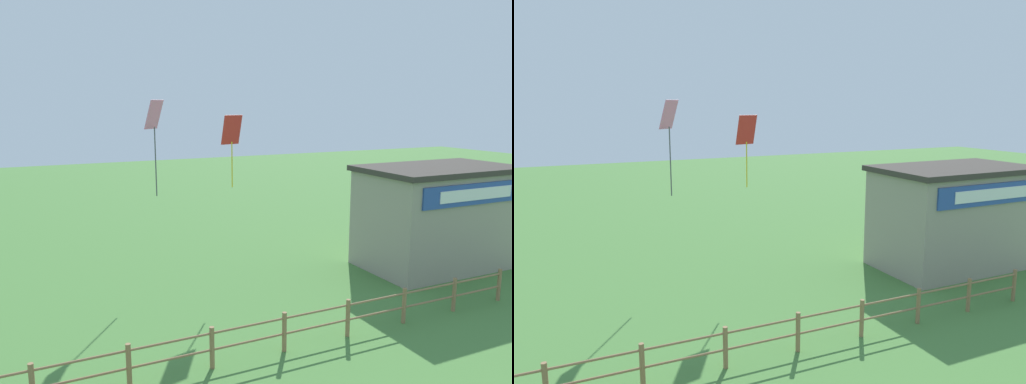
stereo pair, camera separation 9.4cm
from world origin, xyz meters
TOP-DOWN VIEW (x-y plane):
  - wooden_fence at (0.00, 7.23)m, footprint 18.69×0.14m
  - seaside_building at (10.26, 11.49)m, footprint 7.10×4.31m
  - kite_pink_diamond at (-1.72, 15.41)m, footprint 0.94×0.90m
  - kite_red_diamond at (1.18, 14.08)m, footprint 0.95×0.51m

SIDE VIEW (x-z plane):
  - wooden_fence at x=0.00m, z-range 0.08..1.33m
  - seaside_building at x=10.26m, z-range 0.02..4.65m
  - kite_red_diamond at x=1.18m, z-range 4.57..7.59m
  - kite_pink_diamond at x=-1.72m, z-range 4.49..8.49m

